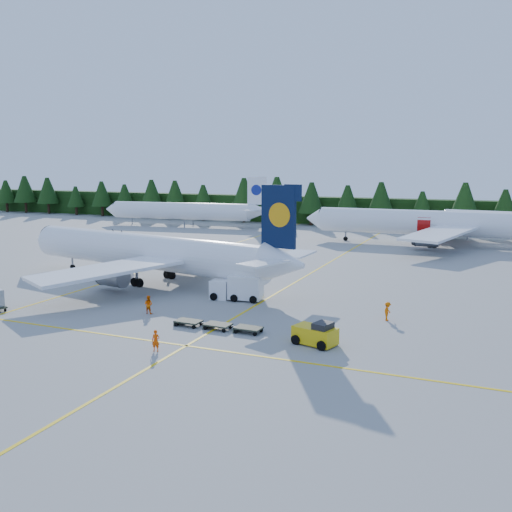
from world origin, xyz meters
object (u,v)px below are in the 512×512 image
at_px(airliner_navy, 140,251).
at_px(airliner_red, 421,223).
at_px(baggage_tug, 316,334).
at_px(airstairs, 116,269).
at_px(service_truck, 237,287).

distance_m(airliner_navy, airliner_red, 50.45).
bearing_deg(airliner_navy, baggage_tug, -19.35).
height_order(airliner_red, airstairs, airliner_red).
bearing_deg(service_truck, airliner_red, 69.83).
bearing_deg(airstairs, baggage_tug, -5.16).
xyz_separation_m(airliner_navy, service_truck, (14.28, -4.15, -2.20)).
distance_m(service_truck, baggage_tug, 15.74).
xyz_separation_m(airliner_navy, baggage_tug, (25.81, -14.86, -2.60)).
distance_m(airliner_navy, service_truck, 15.03).
bearing_deg(baggage_tug, airliner_navy, 165.62).
relative_size(airliner_navy, service_truck, 7.26).
bearing_deg(airliner_navy, airliner_red, 69.25).
bearing_deg(service_truck, airstairs, 158.57).
bearing_deg(airstairs, airliner_red, 76.96).
bearing_deg(airstairs, airliner_navy, 9.92).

